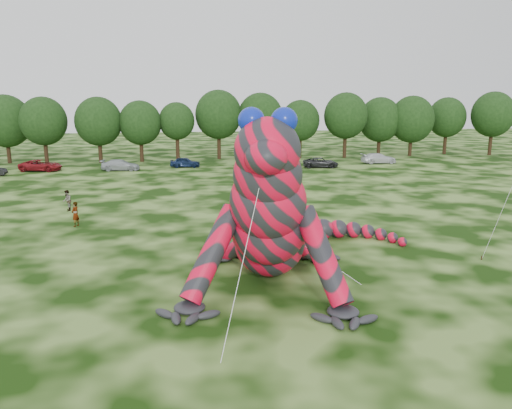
{
  "coord_description": "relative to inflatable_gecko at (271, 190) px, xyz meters",
  "views": [
    {
      "loc": [
        0.8,
        -18.42,
        9.48
      ],
      "look_at": [
        4.81,
        6.5,
        4.0
      ],
      "focal_mm": 35.0,
      "sensor_mm": 36.0,
      "label": 1
    }
  ],
  "objects": [
    {
      "name": "tree_13",
      "position": [
        21.35,
        49.63,
        0.53
      ],
      "size": [
        6.83,
        6.15,
        10.13
      ],
      "primitive_type": null,
      "color": "black",
      "rests_on": "ground"
    },
    {
      "name": "car_3",
      "position": [
        -12.19,
        40.76,
        -3.82
      ],
      "size": [
        5.1,
        2.55,
        1.42
      ],
      "primitive_type": "imported",
      "rotation": [
        0.0,
        0.0,
        1.45
      ],
      "color": "#A6ACB0",
      "rests_on": "ground"
    },
    {
      "name": "tree_17",
      "position": [
        46.17,
        49.16,
        0.61
      ],
      "size": [
        6.98,
        6.28,
        10.3
      ],
      "primitive_type": null,
      "color": "black",
      "rests_on": "ground"
    },
    {
      "name": "tree_10",
      "position": [
        1.62,
        51.08,
        0.72
      ],
      "size": [
        7.09,
        6.38,
        10.5
      ],
      "primitive_type": null,
      "color": "black",
      "rests_on": "ground"
    },
    {
      "name": "spectator_5",
      "position": [
        -1.57,
        8.88,
        -3.74
      ],
      "size": [
        1.4,
        1.36,
        1.6
      ],
      "primitive_type": "imported",
      "rotation": [
        0.0,
        0.0,
        0.75
      ],
      "color": "gray",
      "rests_on": "ground"
    },
    {
      "name": "car_2",
      "position": [
        -22.35,
        41.91,
        -3.8
      ],
      "size": [
        5.7,
        3.49,
        1.48
      ],
      "primitive_type": "imported",
      "rotation": [
        0.0,
        0.0,
        1.36
      ],
      "color": "maroon",
      "rests_on": "ground"
    },
    {
      "name": "car_6",
      "position": [
        14.44,
        39.29,
        -3.87
      ],
      "size": [
        5.07,
        2.87,
        1.34
      ],
      "primitive_type": "imported",
      "rotation": [
        0.0,
        0.0,
        1.43
      ],
      "color": "#252527",
      "rests_on": "ground"
    },
    {
      "name": "tree_7",
      "position": [
        -15.86,
        49.31,
        0.2
      ],
      "size": [
        6.68,
        6.01,
        9.48
      ],
      "primitive_type": null,
      "color": "black",
      "rests_on": "ground"
    },
    {
      "name": "tree_14",
      "position": [
        27.68,
        51.22,
        0.17
      ],
      "size": [
        6.82,
        6.14,
        9.4
      ],
      "primitive_type": null,
      "color": "black",
      "rests_on": "ground"
    },
    {
      "name": "tree_15",
      "position": [
        32.7,
        50.27,
        0.28
      ],
      "size": [
        7.17,
        6.45,
        9.63
      ],
      "primitive_type": null,
      "color": "black",
      "rests_on": "ground"
    },
    {
      "name": "spectator_0",
      "position": [
        -12.51,
        11.75,
        -3.6
      ],
      "size": [
        0.71,
        0.81,
        1.86
      ],
      "primitive_type": "imported",
      "rotation": [
        0.0,
        0.0,
        4.23
      ],
      "color": "gray",
      "rests_on": "ground"
    },
    {
      "name": "tree_5",
      "position": [
        -28.9,
        50.94,
        0.36
      ],
      "size": [
        7.16,
        6.44,
        9.8
      ],
      "primitive_type": null,
      "color": "black",
      "rests_on": "ground"
    },
    {
      "name": "tree_11",
      "position": [
        8.01,
        50.7,
        0.5
      ],
      "size": [
        7.01,
        6.31,
        10.07
      ],
      "primitive_type": null,
      "color": "black",
      "rests_on": "ground"
    },
    {
      "name": "ground",
      "position": [
        -5.78,
        -7.5,
        -4.54
      ],
      "size": [
        240.0,
        240.0,
        0.0
      ],
      "primitive_type": "plane",
      "color": "#16330A",
      "rests_on": "ground"
    },
    {
      "name": "spectator_1",
      "position": [
        -14.2,
        17.26,
        -3.65
      ],
      "size": [
        0.8,
        0.95,
        1.77
      ],
      "primitive_type": "imported",
      "rotation": [
        0.0,
        0.0,
        4.87
      ],
      "color": "gray",
      "rests_on": "ground"
    },
    {
      "name": "tree_9",
      "position": [
        -4.71,
        49.85,
        -0.2
      ],
      "size": [
        5.27,
        4.74,
        8.68
      ],
      "primitive_type": null,
      "color": "black",
      "rests_on": "ground"
    },
    {
      "name": "tree_12",
      "position": [
        14.23,
        50.24,
        -0.05
      ],
      "size": [
        5.99,
        5.39,
        8.97
      ],
      "primitive_type": null,
      "color": "black",
      "rests_on": "ground"
    },
    {
      "name": "tree_6",
      "position": [
        -23.33,
        49.19,
        0.21
      ],
      "size": [
        6.52,
        5.86,
        9.49
      ],
      "primitive_type": null,
      "color": "black",
      "rests_on": "ground"
    },
    {
      "name": "spectator_2",
      "position": [
        4.45,
        24.13,
        -3.66
      ],
      "size": [
        0.69,
        1.16,
        1.76
      ],
      "primitive_type": "imported",
      "rotation": [
        0.0,
        0.0,
        1.53
      ],
      "color": "gray",
      "rests_on": "ground"
    },
    {
      "name": "tree_16",
      "position": [
        39.67,
        51.87,
        0.15
      ],
      "size": [
        6.26,
        5.63,
        9.37
      ],
      "primitive_type": null,
      "color": "black",
      "rests_on": "ground"
    },
    {
      "name": "car_4",
      "position": [
        -3.78,
        42.42,
        -3.85
      ],
      "size": [
        4.21,
        2.13,
        1.38
      ],
      "primitive_type": "imported",
      "rotation": [
        0.0,
        0.0,
        1.44
      ],
      "color": "#132246",
      "rests_on": "ground"
    },
    {
      "name": "car_5",
      "position": [
        5.87,
        41.8,
        -3.82
      ],
      "size": [
        4.48,
        1.97,
        1.43
      ],
      "primitive_type": "imported",
      "rotation": [
        0.0,
        0.0,
        1.46
      ],
      "color": "#BAB4A9",
      "rests_on": "ground"
    },
    {
      "name": "spectator_3",
      "position": [
        6.63,
        21.55,
        -3.62
      ],
      "size": [
        1.14,
        0.97,
        1.84
      ],
      "primitive_type": "imported",
      "rotation": [
        0.0,
        0.0,
        0.59
      ],
      "color": "gray",
      "rests_on": "ground"
    },
    {
      "name": "inflatable_gecko",
      "position": [
        0.0,
        0.0,
        0.0
      ],
      "size": [
        18.94,
        21.09,
        9.07
      ],
      "primitive_type": null,
      "rotation": [
        0.0,
        0.0,
        -0.23
      ],
      "color": "red",
      "rests_on": "ground"
    },
    {
      "name": "tree_8",
      "position": [
        -10.0,
        49.49,
        -0.06
      ],
      "size": [
        6.14,
        5.53,
        8.94
      ],
      "primitive_type": null,
      "color": "black",
      "rests_on": "ground"
    },
    {
      "name": "car_7",
      "position": [
        23.93,
        42.11,
        -3.8
      ],
      "size": [
        5.08,
        2.12,
        1.47
      ],
      "primitive_type": "imported",
      "rotation": [
        0.0,
        0.0,
        1.56
      ],
      "color": "silver",
      "rests_on": "ground"
    }
  ]
}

